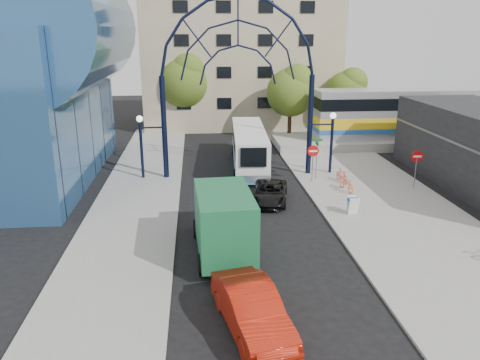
{
  "coord_description": "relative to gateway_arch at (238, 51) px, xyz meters",
  "views": [
    {
      "loc": [
        -2.85,
        -17.39,
        9.67
      ],
      "look_at": [
        -0.63,
        6.0,
        2.26
      ],
      "focal_mm": 35.0,
      "sensor_mm": 36.0,
      "label": 1
    }
  ],
  "objects": [
    {
      "name": "ground",
      "position": [
        0.0,
        -14.0,
        -8.56
      ],
      "size": [
        120.0,
        120.0,
        0.0
      ],
      "primitive_type": "plane",
      "color": "black",
      "rests_on": "ground"
    },
    {
      "name": "sidewalk_east",
      "position": [
        8.0,
        -10.0,
        -8.5
      ],
      "size": [
        8.0,
        56.0,
        0.12
      ],
      "primitive_type": "cube",
      "color": "gray",
      "rests_on": "ground"
    },
    {
      "name": "plaza_west",
      "position": [
        -6.5,
        -8.0,
        -8.5
      ],
      "size": [
        5.0,
        50.0,
        0.12
      ],
      "primitive_type": "cube",
      "color": "gray",
      "rests_on": "ground"
    },
    {
      "name": "gateway_arch",
      "position": [
        0.0,
        0.0,
        0.0
      ],
      "size": [
        13.64,
        0.44,
        12.1
      ],
      "color": "black",
      "rests_on": "ground"
    },
    {
      "name": "stop_sign",
      "position": [
        4.8,
        -2.0,
        -6.56
      ],
      "size": [
        0.8,
        0.07,
        2.5
      ],
      "color": "slate",
      "rests_on": "sidewalk_east"
    },
    {
      "name": "do_not_enter_sign",
      "position": [
        11.0,
        -4.0,
        -6.58
      ],
      "size": [
        0.76,
        0.07,
        2.48
      ],
      "color": "slate",
      "rests_on": "sidewalk_east"
    },
    {
      "name": "street_name_sign",
      "position": [
        5.2,
        -1.4,
        -6.43
      ],
      "size": [
        0.7,
        0.7,
        2.8
      ],
      "color": "slate",
      "rests_on": "sidewalk_east"
    },
    {
      "name": "sandwich_board",
      "position": [
        5.6,
        -8.02,
        -7.81
      ],
      "size": [
        0.55,
        0.61,
        0.99
      ],
      "color": "white",
      "rests_on": "sidewalk_east"
    },
    {
      "name": "transit_hall",
      "position": [
        -15.3,
        1.0,
        -1.86
      ],
      "size": [
        16.5,
        18.0,
        14.5
      ],
      "color": "#2B5484",
      "rests_on": "ground"
    },
    {
      "name": "apartment_block",
      "position": [
        2.0,
        20.97,
        -1.55
      ],
      "size": [
        20.0,
        12.1,
        14.0
      ],
      "color": "tan",
      "rests_on": "ground"
    },
    {
      "name": "train_platform",
      "position": [
        20.0,
        8.0,
        -8.16
      ],
      "size": [
        32.0,
        5.0,
        0.8
      ],
      "primitive_type": "cube",
      "color": "gray",
      "rests_on": "ground"
    },
    {
      "name": "train_car",
      "position": [
        20.0,
        8.0,
        -5.66
      ],
      "size": [
        25.1,
        3.05,
        4.2
      ],
      "color": "#B7B7BC",
      "rests_on": "train_platform"
    },
    {
      "name": "tree_north_a",
      "position": [
        6.12,
        11.93,
        -3.95
      ],
      "size": [
        4.48,
        4.48,
        7.0
      ],
      "color": "#382314",
      "rests_on": "ground"
    },
    {
      "name": "tree_north_b",
      "position": [
        -3.88,
        15.93,
        -3.29
      ],
      "size": [
        5.12,
        5.12,
        8.0
      ],
      "color": "#382314",
      "rests_on": "ground"
    },
    {
      "name": "tree_north_c",
      "position": [
        12.12,
        13.93,
        -4.28
      ],
      "size": [
        4.16,
        4.16,
        6.5
      ],
      "color": "#382314",
      "rests_on": "ground"
    },
    {
      "name": "city_bus",
      "position": [
        1.06,
        2.59,
        -7.06
      ],
      "size": [
        2.94,
        10.54,
        2.86
      ],
      "rotation": [
        0.0,
        0.0,
        -0.06
      ],
      "color": "white",
      "rests_on": "ground"
    },
    {
      "name": "green_truck",
      "position": [
        -1.8,
        -11.79,
        -6.97
      ],
      "size": [
        2.72,
        6.43,
        3.19
      ],
      "rotation": [
        0.0,
        0.0,
        0.05
      ],
      "color": "black",
      "rests_on": "ground"
    },
    {
      "name": "black_suv",
      "position": [
        1.42,
        -5.32,
        -7.96
      ],
      "size": [
        2.84,
        4.61,
        1.19
      ],
      "primitive_type": "imported",
      "rotation": [
        0.0,
        0.0,
        -0.21
      ],
      "color": "black",
      "rests_on": "ground"
    },
    {
      "name": "red_sedan",
      "position": [
        -1.16,
        -17.82,
        -7.77
      ],
      "size": [
        2.67,
        5.03,
        1.58
      ],
      "primitive_type": "imported",
      "rotation": [
        0.0,
        0.0,
        0.22
      ],
      "color": "#A3190A",
      "rests_on": "ground"
    },
    {
      "name": "bike_near_a",
      "position": [
        6.52,
        -4.06,
        -7.95
      ],
      "size": [
        0.9,
        1.91,
        0.97
      ],
      "primitive_type": "imported",
      "rotation": [
        0.0,
        0.0,
        0.15
      ],
      "color": "orange",
      "rests_on": "sidewalk_east"
    },
    {
      "name": "bike_near_b",
      "position": [
        6.76,
        -2.26,
        -7.99
      ],
      "size": [
        0.71,
        1.52,
        0.88
      ],
      "primitive_type": "imported",
      "rotation": [
        0.0,
        0.0,
        0.21
      ],
      "color": "red",
      "rests_on": "sidewalk_east"
    }
  ]
}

